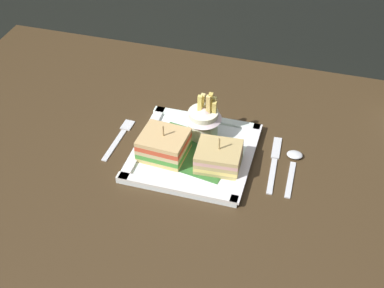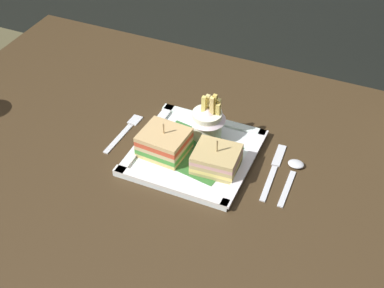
{
  "view_description": "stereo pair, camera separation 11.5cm",
  "coord_description": "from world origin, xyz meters",
  "px_view_note": "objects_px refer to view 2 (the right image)",
  "views": [
    {
      "loc": [
        0.24,
        -0.83,
        1.55
      ],
      "look_at": [
        0.0,
        0.01,
        0.79
      ],
      "focal_mm": 50.44,
      "sensor_mm": 36.0,
      "label": 1
    },
    {
      "loc": [
        0.35,
        -0.79,
        1.55
      ],
      "look_at": [
        0.0,
        0.01,
        0.79
      ],
      "focal_mm": 50.44,
      "sensor_mm": 36.0,
      "label": 2
    }
  ],
  "objects_px": {
    "sandwich_half_left": "(164,143)",
    "sandwich_half_right": "(216,159)",
    "square_plate": "(195,153)",
    "knife": "(274,169)",
    "dining_table": "(189,197)",
    "fries_cup": "(207,119)",
    "fork": "(125,131)",
    "spoon": "(294,171)"
  },
  "relations": [
    {
      "from": "sandwich_half_left",
      "to": "sandwich_half_right",
      "type": "bearing_deg",
      "value": 0.0
    },
    {
      "from": "square_plate",
      "to": "knife",
      "type": "relative_size",
      "value": 1.44
    },
    {
      "from": "dining_table",
      "to": "square_plate",
      "type": "distance_m",
      "value": 0.12
    },
    {
      "from": "square_plate",
      "to": "sandwich_half_left",
      "type": "relative_size",
      "value": 2.49
    },
    {
      "from": "fries_cup",
      "to": "knife",
      "type": "distance_m",
      "value": 0.18
    },
    {
      "from": "square_plate",
      "to": "sandwich_half_left",
      "type": "height_order",
      "value": "sandwich_half_left"
    },
    {
      "from": "dining_table",
      "to": "fork",
      "type": "xyz_separation_m",
      "value": [
        -0.18,
        0.03,
        0.12
      ]
    },
    {
      "from": "dining_table",
      "to": "square_plate",
      "type": "relative_size",
      "value": 5.27
    },
    {
      "from": "square_plate",
      "to": "fries_cup",
      "type": "bearing_deg",
      "value": 86.93
    },
    {
      "from": "sandwich_half_left",
      "to": "spoon",
      "type": "relative_size",
      "value": 0.73
    },
    {
      "from": "dining_table",
      "to": "square_plate",
      "type": "bearing_deg",
      "value": 77.02
    },
    {
      "from": "fries_cup",
      "to": "fork",
      "type": "distance_m",
      "value": 0.2
    },
    {
      "from": "dining_table",
      "to": "spoon",
      "type": "height_order",
      "value": "spoon"
    },
    {
      "from": "sandwich_half_left",
      "to": "spoon",
      "type": "height_order",
      "value": "sandwich_half_left"
    },
    {
      "from": "spoon",
      "to": "knife",
      "type": "bearing_deg",
      "value": -169.33
    },
    {
      "from": "dining_table",
      "to": "fries_cup",
      "type": "height_order",
      "value": "fries_cup"
    },
    {
      "from": "square_plate",
      "to": "fries_cup",
      "type": "xyz_separation_m",
      "value": [
        0.0,
        0.06,
        0.05
      ]
    },
    {
      "from": "square_plate",
      "to": "knife",
      "type": "distance_m",
      "value": 0.18
    },
    {
      "from": "sandwich_half_left",
      "to": "knife",
      "type": "relative_size",
      "value": 0.58
    },
    {
      "from": "fries_cup",
      "to": "spoon",
      "type": "height_order",
      "value": "fries_cup"
    },
    {
      "from": "fries_cup",
      "to": "sandwich_half_left",
      "type": "bearing_deg",
      "value": -126.18
    },
    {
      "from": "sandwich_half_left",
      "to": "fries_cup",
      "type": "height_order",
      "value": "fries_cup"
    },
    {
      "from": "fork",
      "to": "dining_table",
      "type": "bearing_deg",
      "value": -10.12
    },
    {
      "from": "sandwich_half_left",
      "to": "sandwich_half_right",
      "type": "distance_m",
      "value": 0.12
    },
    {
      "from": "dining_table",
      "to": "sandwich_half_right",
      "type": "bearing_deg",
      "value": -5.68
    },
    {
      "from": "fork",
      "to": "spoon",
      "type": "relative_size",
      "value": 1.03
    },
    {
      "from": "fries_cup",
      "to": "sandwich_half_right",
      "type": "bearing_deg",
      "value": -56.76
    },
    {
      "from": "knife",
      "to": "spoon",
      "type": "height_order",
      "value": "spoon"
    },
    {
      "from": "sandwich_half_right",
      "to": "spoon",
      "type": "height_order",
      "value": "sandwich_half_right"
    },
    {
      "from": "fries_cup",
      "to": "fork",
      "type": "relative_size",
      "value": 0.79
    },
    {
      "from": "spoon",
      "to": "dining_table",
      "type": "bearing_deg",
      "value": -165.93
    },
    {
      "from": "sandwich_half_right",
      "to": "fries_cup",
      "type": "relative_size",
      "value": 0.86
    },
    {
      "from": "square_plate",
      "to": "knife",
      "type": "bearing_deg",
      "value": 9.13
    },
    {
      "from": "sandwich_half_right",
      "to": "knife",
      "type": "height_order",
      "value": "sandwich_half_right"
    },
    {
      "from": "sandwich_half_left",
      "to": "fork",
      "type": "xyz_separation_m",
      "value": [
        -0.12,
        0.04,
        -0.04
      ]
    },
    {
      "from": "dining_table",
      "to": "sandwich_half_right",
      "type": "distance_m",
      "value": 0.16
    },
    {
      "from": "sandwich_half_right",
      "to": "square_plate",
      "type": "bearing_deg",
      "value": 157.11
    },
    {
      "from": "square_plate",
      "to": "spoon",
      "type": "xyz_separation_m",
      "value": [
        0.21,
        0.04,
        -0.0
      ]
    },
    {
      "from": "fries_cup",
      "to": "fork",
      "type": "bearing_deg",
      "value": -164.85
    },
    {
      "from": "square_plate",
      "to": "spoon",
      "type": "bearing_deg",
      "value": 9.42
    },
    {
      "from": "fries_cup",
      "to": "fork",
      "type": "height_order",
      "value": "fries_cup"
    },
    {
      "from": "sandwich_half_left",
      "to": "fries_cup",
      "type": "relative_size",
      "value": 0.89
    }
  ]
}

